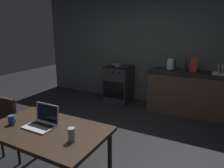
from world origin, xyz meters
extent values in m
plane|color=black|center=(0.00, 0.00, 0.00)|extent=(12.00, 12.00, 0.00)
cube|color=#4A514E|center=(0.30, 2.49, 1.41)|extent=(6.40, 0.10, 2.83)
cube|color=#4C3D2D|center=(1.32, 2.14, 0.43)|extent=(2.10, 0.60, 0.86)
cube|color=black|center=(1.32, 2.14, 0.88)|extent=(2.16, 0.64, 0.04)
cube|color=#2D2D30|center=(-0.57, 2.14, 0.43)|extent=(0.60, 0.60, 0.86)
cube|color=black|center=(-0.57, 2.14, 0.88)|extent=(0.60, 0.60, 0.04)
cube|color=black|center=(-0.57, 1.83, 0.36)|extent=(0.54, 0.01, 0.40)
cylinder|color=black|center=(-0.73, 1.82, 0.80)|extent=(0.04, 0.02, 0.04)
cylinder|color=black|center=(-0.57, 1.82, 0.80)|extent=(0.04, 0.02, 0.04)
cylinder|color=black|center=(-0.41, 1.82, 0.80)|extent=(0.04, 0.02, 0.04)
cube|color=#332319|center=(0.05, -0.90, 0.72)|extent=(1.29, 0.77, 0.04)
cylinder|color=#332319|center=(-0.53, -0.58, 0.35)|extent=(0.05, 0.05, 0.70)
cylinder|color=#332319|center=(0.64, -0.58, 0.35)|extent=(0.05, 0.05, 0.70)
cube|color=#2D2116|center=(-0.80, -0.77, 0.70)|extent=(0.38, 0.04, 0.42)
cylinder|color=#2D2116|center=(-0.97, -0.78, 0.22)|extent=(0.04, 0.04, 0.45)
cylinder|color=#2D2116|center=(-0.63, -0.78, 0.22)|extent=(0.04, 0.04, 0.45)
cube|color=silver|center=(-0.02, -0.92, 0.75)|extent=(0.32, 0.22, 0.02)
cube|color=black|center=(-0.02, -0.91, 0.76)|extent=(0.28, 0.12, 0.00)
cube|color=silver|center=(-0.02, -0.80, 0.86)|extent=(0.32, 0.03, 0.21)
cube|color=black|center=(-0.02, -0.80, 0.86)|extent=(0.29, 0.02, 0.18)
cylinder|color=black|center=(0.67, 2.14, 0.91)|extent=(0.16, 0.16, 0.02)
cylinder|color=silver|center=(0.67, 2.14, 1.03)|extent=(0.15, 0.15, 0.21)
cylinder|color=silver|center=(0.67, 2.14, 1.14)|extent=(0.09, 0.09, 0.02)
cube|color=black|center=(0.76, 2.14, 1.04)|extent=(0.02, 0.02, 0.15)
cylinder|color=gray|center=(-0.62, 2.12, 0.91)|extent=(0.24, 0.24, 0.01)
torus|color=gray|center=(-0.62, 2.12, 0.94)|extent=(0.26, 0.26, 0.02)
cylinder|color=black|center=(-0.62, 1.91, 0.92)|extent=(0.02, 0.18, 0.02)
cylinder|color=#264C8C|center=(-0.35, -1.00, 0.79)|extent=(0.07, 0.07, 0.10)
torus|color=#264C8C|center=(-0.31, -1.00, 0.79)|extent=(0.05, 0.01, 0.05)
cylinder|color=#99B7C6|center=(0.45, -0.98, 0.80)|extent=(0.07, 0.07, 0.13)
cube|color=#B2382D|center=(1.13, 2.16, 1.05)|extent=(0.13, 0.05, 0.30)
cube|color=silver|center=(1.66, 2.14, 0.92)|extent=(0.34, 0.26, 0.03)
cylinder|color=beige|center=(1.59, 2.14, 1.02)|extent=(0.04, 0.18, 0.18)
cylinder|color=beige|center=(1.66, 2.14, 1.02)|extent=(0.04, 0.18, 0.18)
cylinder|color=#2D2D33|center=(0.96, 2.22, 0.99)|extent=(0.07, 0.07, 0.18)
cone|color=#2D2D33|center=(0.96, 2.22, 1.12)|extent=(0.07, 0.07, 0.06)
cylinder|color=black|center=(0.96, 2.22, 1.16)|extent=(0.03, 0.03, 0.02)
camera|label=1|loc=(1.58, -2.31, 1.74)|focal=32.79mm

